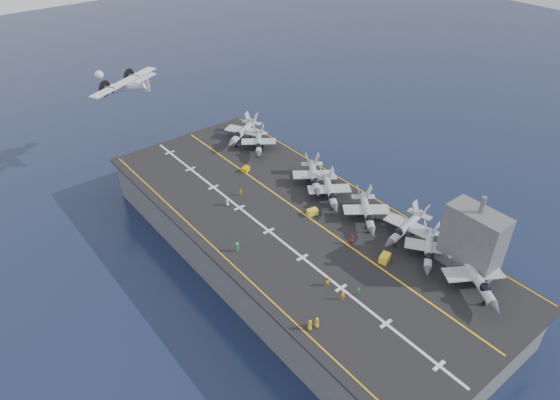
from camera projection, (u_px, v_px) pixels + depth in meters
ground at (292, 258)px, 106.12m from camera, size 500.00×500.00×0.00m
hull at (292, 240)px, 103.27m from camera, size 36.00×90.00×10.00m
flight_deck at (292, 220)px, 100.32m from camera, size 38.00×92.00×0.40m
foul_line at (304, 214)px, 101.74m from camera, size 0.35×90.00×0.02m
landing_centerline at (269, 231)px, 97.11m from camera, size 0.50×90.00×0.02m
deck_edge_port at (221, 254)px, 91.45m from camera, size 0.25×90.00×0.02m
deck_edge_stbd at (357, 188)px, 109.71m from camera, size 0.25×90.00×0.02m
island_superstructure at (474, 234)px, 84.40m from camera, size 5.00×10.00×15.00m
fighter_jet_0 at (476, 275)px, 83.07m from camera, size 16.48×18.04×5.21m
fighter_jet_1 at (429, 248)px, 89.42m from camera, size 15.56×14.53×4.50m
fighter_jet_2 at (407, 226)px, 94.45m from camera, size 15.47×11.78×4.85m
fighter_jet_3 at (367, 211)px, 98.53m from camera, size 15.79×16.57×4.80m
fighter_jet_4 at (330, 190)px, 104.74m from camera, size 15.12×16.38×4.73m
fighter_jet_5 at (314, 175)px, 109.42m from camera, size 15.82×16.83×4.87m
fighter_jet_7 at (259, 142)px, 122.65m from camera, size 14.55×15.42×4.46m
fighter_jet_8 at (243, 131)px, 126.79m from camera, size 17.84×15.99×5.17m
tow_cart_a at (385, 258)px, 89.58m from camera, size 2.64×2.15×1.37m
tow_cart_b at (312, 212)px, 101.27m from camera, size 2.31×1.74×1.25m
tow_cart_c at (246, 169)px, 115.19m from camera, size 2.20×1.86×1.12m
crew_0 at (317, 322)px, 76.81m from camera, size 0.88×1.23×1.94m
crew_1 at (343, 296)px, 81.63m from camera, size 1.28×1.20×1.78m
crew_2 at (328, 282)px, 84.22m from camera, size 1.27×1.01×1.86m
crew_3 at (237, 247)px, 91.62m from camera, size 1.06×1.36×2.00m
crew_4 at (241, 192)px, 106.92m from camera, size 1.19×1.00×1.69m
crew_5 at (227, 202)px, 103.71m from camera, size 1.36×1.20×1.90m
crew_6 at (358, 292)px, 82.44m from camera, size 1.21×1.06×1.70m
crew_7 at (352, 240)px, 93.33m from camera, size 1.45×1.24×2.05m
transport_plane at (125, 87)px, 126.93m from camera, size 26.97×23.63×5.33m
crew_8 at (310, 325)px, 76.41m from camera, size 0.88×1.23×1.94m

